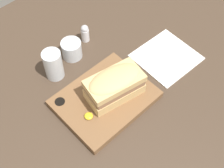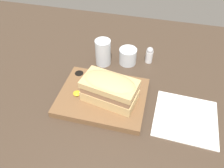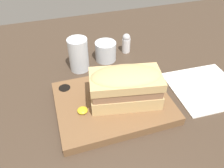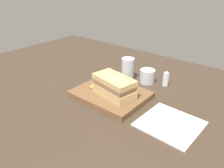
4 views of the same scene
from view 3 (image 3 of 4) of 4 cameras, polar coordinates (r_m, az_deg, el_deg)
The scene contains 8 objects.
dining_table at distance 62.00cm, azimuth -5.71°, elevation -4.05°, with size 174.26×111.91×2.00cm.
serving_board at distance 57.79cm, azimuth 0.12°, elevation -4.81°, with size 29.19×22.92×2.46cm.
sandwich at distance 53.33cm, azimuth 3.56°, elevation -0.30°, with size 18.72×12.20×9.50cm.
mustard_dollop at distance 53.97cm, azimuth -7.72°, elevation -6.82°, with size 2.60×2.60×1.04cm.
water_glass at distance 69.50cm, azimuth -8.28°, elevation 7.18°, with size 6.13×6.13×10.63cm.
wine_glass at distance 74.13cm, azimuth -1.66°, elevation 8.43°, with size 7.00×7.00×6.40cm.
napkin at distance 69.15cm, azimuth 23.19°, elevation -0.90°, with size 20.29×19.61×0.40cm.
salt_shaker at distance 78.24cm, azimuth 3.72°, elevation 10.69°, with size 2.90×2.90×6.98cm.
Camera 3 is at (-7.41, -43.83, 44.21)cm, focal length 35.00 mm.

